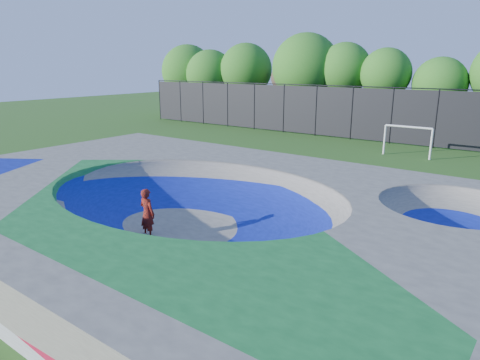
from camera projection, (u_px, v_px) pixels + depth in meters
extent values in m
plane|color=#265216|center=(194.00, 229.00, 14.93)|extent=(120.00, 120.00, 0.00)
cube|color=gray|center=(193.00, 209.00, 14.73)|extent=(22.00, 14.00, 1.50)
imported|color=red|center=(147.00, 213.00, 14.01)|extent=(0.63, 0.43, 1.69)
cube|color=black|center=(149.00, 237.00, 14.22)|extent=(0.80, 0.28, 0.05)
cylinder|color=white|center=(385.00, 140.00, 27.26)|extent=(0.12, 0.12, 1.87)
cylinder|color=white|center=(431.00, 144.00, 25.65)|extent=(0.12, 0.12, 1.87)
cylinder|color=white|center=(409.00, 127.00, 26.21)|extent=(2.81, 0.12, 0.12)
cylinder|color=black|center=(160.00, 100.00, 44.50)|extent=(0.09, 0.09, 4.00)
cylinder|color=black|center=(181.00, 102.00, 42.77)|extent=(0.09, 0.09, 4.00)
cylinder|color=black|center=(203.00, 103.00, 41.05)|extent=(0.09, 0.09, 4.00)
cylinder|color=black|center=(228.00, 105.00, 39.32)|extent=(0.09, 0.09, 4.00)
cylinder|color=black|center=(254.00, 107.00, 37.59)|extent=(0.09, 0.09, 4.00)
cylinder|color=black|center=(284.00, 109.00, 35.86)|extent=(0.09, 0.09, 4.00)
cylinder|color=black|center=(316.00, 111.00, 34.14)|extent=(0.09, 0.09, 4.00)
cylinder|color=black|center=(352.00, 113.00, 32.41)|extent=(0.09, 0.09, 4.00)
cylinder|color=black|center=(392.00, 116.00, 30.68)|extent=(0.09, 0.09, 4.00)
cylinder|color=black|center=(436.00, 119.00, 28.96)|extent=(0.09, 0.09, 4.00)
cube|color=black|center=(392.00, 116.00, 30.68)|extent=(48.00, 0.03, 3.80)
cylinder|color=black|center=(394.00, 88.00, 30.16)|extent=(48.00, 0.08, 0.08)
cylinder|color=#442D22|center=(189.00, 103.00, 48.58)|extent=(0.44, 0.44, 2.70)
sphere|color=#286A1C|center=(188.00, 71.00, 47.67)|extent=(5.78, 5.78, 5.78)
cylinder|color=#442D22|center=(211.00, 105.00, 45.84)|extent=(0.44, 0.44, 2.67)
sphere|color=#286A1C|center=(210.00, 74.00, 44.99)|extent=(5.08, 5.08, 5.08)
cylinder|color=#442D22|center=(246.00, 105.00, 44.29)|extent=(0.44, 0.44, 3.10)
sphere|color=#286A1C|center=(246.00, 70.00, 43.37)|extent=(5.27, 5.27, 5.27)
cylinder|color=#442D22|center=(284.00, 106.00, 42.04)|extent=(0.44, 0.44, 3.26)
sphere|color=brown|center=(284.00, 78.00, 41.33)|extent=(2.60, 2.60, 2.60)
cylinder|color=#442D22|center=(304.00, 110.00, 39.03)|extent=(0.44, 0.44, 3.08)
sphere|color=#286A1C|center=(306.00, 67.00, 38.05)|extent=(5.99, 5.99, 5.99)
cylinder|color=#442D22|center=(342.00, 109.00, 37.29)|extent=(0.44, 0.44, 3.60)
sphere|color=#286A1C|center=(345.00, 69.00, 36.39)|extent=(4.39, 4.39, 4.39)
cylinder|color=#442D22|center=(382.00, 113.00, 35.23)|extent=(0.44, 0.44, 3.37)
sphere|color=#286A1C|center=(386.00, 73.00, 34.40)|extent=(4.05, 4.05, 4.05)
cylinder|color=#442D22|center=(435.00, 121.00, 33.40)|extent=(0.44, 0.44, 2.62)
sphere|color=#286A1C|center=(440.00, 84.00, 32.66)|extent=(4.07, 4.07, 4.07)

